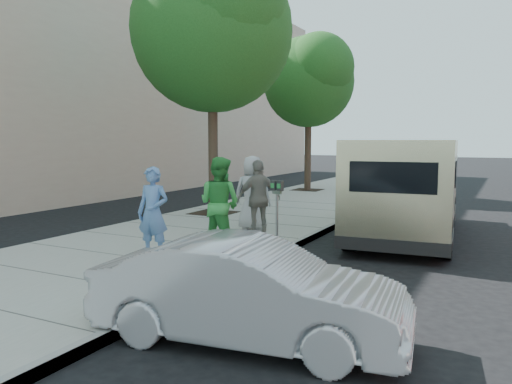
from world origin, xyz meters
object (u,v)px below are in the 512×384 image
tree_far (310,78)px  person_officer (153,213)px  van (408,186)px  person_striped_polo (259,199)px  person_green_shirt (220,204)px  tree_near (213,25)px  sedan (249,292)px  person_gray_shirt (252,193)px  parking_meter (277,199)px

tree_far → person_officer: size_ratio=3.88×
van → person_striped_polo: van is taller
person_officer → person_green_shirt: 1.36m
tree_near → sedan: tree_near is taller
van → sedan: 7.29m
tree_near → person_gray_shirt: bearing=-40.7°
tree_near → person_green_shirt: 6.64m
person_gray_shirt → sedan: bearing=97.9°
tree_near → tree_far: 7.63m
sedan → tree_far: bearing=11.2°
tree_near → tree_far: size_ratio=1.16×
van → sedan: (-0.42, -7.26, -0.63)m
person_gray_shirt → tree_near: bearing=-59.9°
sedan → person_green_shirt: (-2.46, 3.42, 0.47)m
sedan → person_green_shirt: size_ratio=1.97×
tree_far → sedan: tree_far is taller
tree_near → person_officer: size_ratio=4.50×
person_officer → person_green_shirt: person_green_shirt is taller
tree_far → person_striped_polo: tree_far is taller
van → sedan: van is taller
sedan → parking_meter: bearing=13.2°
tree_far → person_green_shirt: tree_far is taller
tree_near → van: bearing=-2.9°
van → person_green_shirt: 4.80m
tree_near → sedan: 10.37m
tree_near → person_officer: 7.24m
van → person_gray_shirt: (-3.30, -1.65, -0.18)m
tree_near → tree_far: tree_near is taller
sedan → person_striped_polo: size_ratio=2.09×
tree_far → parking_meter: bearing=-72.1°
person_officer → person_striped_polo: person_striped_polo is taller
tree_far → sedan: size_ratio=1.81×
parking_meter → van: van is taller
person_officer → person_striped_polo: 2.72m
person_gray_shirt → person_striped_polo: (0.56, -0.76, -0.03)m
person_gray_shirt → parking_meter: bearing=114.1°
person_officer → person_green_shirt: size_ratio=0.92×
person_officer → parking_meter: bearing=44.6°
tree_far → sedan: (5.13, -15.13, -4.29)m
parking_meter → person_officer: person_officer is taller
sedan → person_striped_polo: person_striped_polo is taller
tree_near → van: tree_near is taller
van → person_green_shirt: size_ratio=3.47×
parking_meter → person_striped_polo: person_striped_polo is taller
tree_far → van: size_ratio=1.02×
person_striped_polo → parking_meter: bearing=93.5°
parking_meter → sedan: size_ratio=0.37×
tree_near → tree_far: (-0.00, 7.60, -0.66)m
van → tree_far: bearing=120.4°
tree_far → parking_meter: 12.02m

